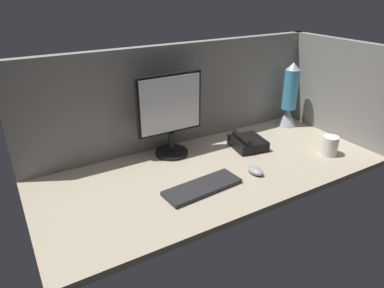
# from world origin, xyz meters

# --- Properties ---
(ground_plane) EXTENTS (1.80, 0.80, 0.03)m
(ground_plane) POSITION_xyz_m (0.00, 0.00, -0.01)
(ground_plane) COLOR tan
(cubicle_wall_back) EXTENTS (1.80, 0.05, 0.57)m
(cubicle_wall_back) POSITION_xyz_m (0.00, 0.38, 0.28)
(cubicle_wall_back) COLOR gray
(cubicle_wall_back) RESTS_ON ground_plane
(cubicle_wall_side) EXTENTS (0.05, 0.80, 0.57)m
(cubicle_wall_side) POSITION_xyz_m (0.88, 0.00, 0.28)
(cubicle_wall_side) COLOR gray
(cubicle_wall_side) RESTS_ON ground_plane
(monitor) EXTENTS (0.36, 0.18, 0.44)m
(monitor) POSITION_xyz_m (-0.13, 0.25, 0.24)
(monitor) COLOR black
(monitor) RESTS_ON ground_plane
(keyboard) EXTENTS (0.38, 0.16, 0.02)m
(keyboard) POSITION_xyz_m (-0.17, -0.14, 0.01)
(keyboard) COLOR #262628
(keyboard) RESTS_ON ground_plane
(mouse) EXTENTS (0.06, 0.10, 0.03)m
(mouse) POSITION_xyz_m (0.13, -0.16, 0.02)
(mouse) COLOR #99999E
(mouse) RESTS_ON ground_plane
(mug_ceramic_white) EXTENTS (0.09, 0.09, 0.11)m
(mug_ceramic_white) POSITION_xyz_m (0.61, -0.20, 0.05)
(mug_ceramic_white) COLOR white
(mug_ceramic_white) RESTS_ON ground_plane
(lava_lamp) EXTENTS (0.13, 0.13, 0.41)m
(lava_lamp) POSITION_xyz_m (0.72, 0.24, 0.17)
(lava_lamp) COLOR #A5A5AD
(lava_lamp) RESTS_ON ground_plane
(desk_phone) EXTENTS (0.20, 0.22, 0.09)m
(desk_phone) POSITION_xyz_m (0.28, 0.10, 0.03)
(desk_phone) COLOR black
(desk_phone) RESTS_ON ground_plane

